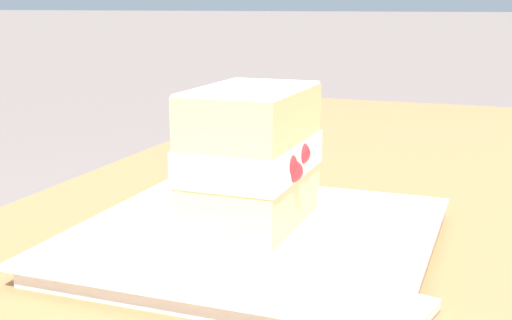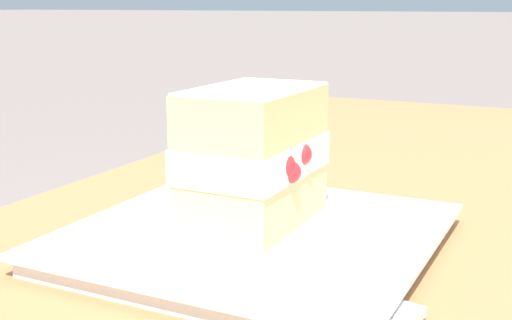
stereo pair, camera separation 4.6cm
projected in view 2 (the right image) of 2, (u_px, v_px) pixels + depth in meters
dessert_plate at (256, 238)px, 0.47m from camera, size 0.24×0.24×0.02m
cake_slice at (254, 156)px, 0.47m from camera, size 0.11×0.08×0.10m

